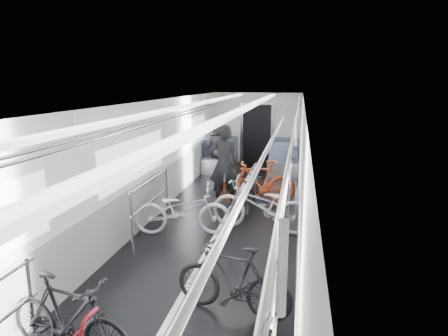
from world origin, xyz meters
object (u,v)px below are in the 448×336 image
object	(u,v)px
bike_left_far	(182,210)
person_seated	(217,148)
bike_right_far	(259,182)
bike_right_near	(233,279)
bike_right_mid	(261,205)
bike_left_mid	(68,319)
person_standing	(224,165)
bike_aisle	(252,190)

from	to	relation	value
bike_left_far	person_seated	world-z (taller)	person_seated
bike_right_far	person_seated	bearing A→B (deg)	-164.43
bike_right_near	bike_right_mid	xyz separation A→B (m)	(0.06, 2.81, 0.06)
bike_right_near	bike_right_mid	world-z (taller)	bike_right_mid
bike_left_mid	person_standing	distance (m)	5.45
bike_right_near	person_standing	world-z (taller)	person_standing
bike_right_far	person_seated	size ratio (longest dim) A/B	1.07
bike_left_mid	bike_aisle	xyz separation A→B (m)	(1.20, 5.30, -0.04)
bike_right_far	person_seated	xyz separation A→B (m)	(-1.60, 2.88, 0.28)
bike_left_far	bike_right_mid	distance (m)	1.46
bike_right_mid	person_seated	world-z (taller)	person_seated
bike_left_mid	bike_aisle	bearing A→B (deg)	-0.73
bike_right_near	bike_left_mid	bearing A→B (deg)	-40.45
bike_right_mid	bike_aisle	bearing A→B (deg)	-157.30
bike_right_near	bike_right_mid	distance (m)	2.81
bike_left_far	bike_aisle	world-z (taller)	bike_left_far
bike_right_far	person_standing	xyz separation A→B (m)	(-0.78, -0.21, 0.41)
bike_left_mid	bike_right_mid	distance (m)	4.22
bike_right_near	person_seated	xyz separation A→B (m)	(-1.74, 7.37, 0.35)
bike_right_mid	bike_right_far	size ratio (longest dim) A/B	1.12
bike_left_far	person_standing	world-z (taller)	person_standing
bike_right_far	bike_left_mid	bearing A→B (deg)	-26.77
person_standing	person_seated	distance (m)	3.20
bike_right_far	bike_left_far	bearing A→B (deg)	-43.09
bike_left_mid	bike_right_near	xyz separation A→B (m)	(1.47, 1.12, -0.01)
bike_right_mid	bike_aisle	distance (m)	1.41
bike_right_mid	bike_left_mid	bearing A→B (deg)	-12.40
bike_left_mid	bike_left_far	size ratio (longest dim) A/B	0.86
bike_left_far	person_seated	distance (m)	5.01
bike_left_mid	bike_aisle	world-z (taller)	bike_left_mid
person_seated	person_standing	bearing A→B (deg)	123.96
bike_left_far	bike_right_far	size ratio (longest dim) A/B	1.03
bike_right_near	bike_left_far	bearing A→B (deg)	-138.39
bike_left_far	bike_right_far	world-z (taller)	bike_right_far
person_standing	bike_left_far	bearing A→B (deg)	65.75
bike_right_mid	bike_right_near	bearing A→B (deg)	7.72
bike_right_near	bike_right_far	distance (m)	4.49
bike_right_near	person_standing	distance (m)	4.40
bike_left_mid	bike_right_far	distance (m)	5.77
bike_right_near	bike_right_far	xyz separation A→B (m)	(-0.14, 4.49, 0.07)
bike_aisle	person_seated	bearing A→B (deg)	117.71
bike_right_mid	bike_right_far	xyz separation A→B (m)	(-0.20, 1.68, 0.01)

